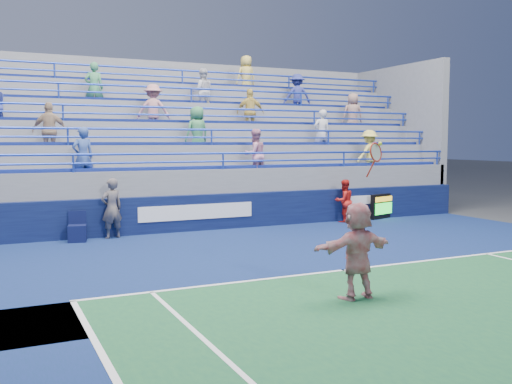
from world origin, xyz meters
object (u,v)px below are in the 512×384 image
line_judge (112,208)px  tennis_player (357,251)px  serve_speed_board (383,206)px  ball_girl (344,201)px  judge_chair (77,232)px

line_judge → tennis_player: bearing=92.4°
serve_speed_board → line_judge: 9.47m
line_judge → serve_speed_board: bearing=165.5°
tennis_player → ball_girl: bearing=57.3°
judge_chair → ball_girl: bearing=0.8°
serve_speed_board → ball_girl: size_ratio=0.87×
judge_chair → ball_girl: ball_girl is taller
judge_chair → tennis_player: (3.54, -7.88, 0.58)m
tennis_player → line_judge: tennis_player is taller
serve_speed_board → ball_girl: bearing=-174.3°
tennis_player → line_judge: 8.44m
judge_chair → line_judge: size_ratio=0.49×
tennis_player → ball_girl: tennis_player is taller
serve_speed_board → tennis_player: size_ratio=0.46×
judge_chair → line_judge: bearing=9.3°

